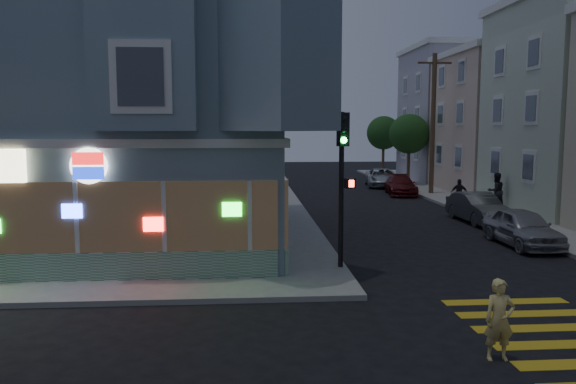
{
  "coord_description": "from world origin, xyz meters",
  "views": [
    {
      "loc": [
        -0.07,
        -11.85,
        4.45
      ],
      "look_at": [
        1.22,
        5.72,
        2.41
      ],
      "focal_mm": 35.0,
      "sensor_mm": 36.0,
      "label": 1
    }
  ],
  "objects": [
    {
      "name": "row_house_d",
      "position": [
        19.5,
        34.0,
        5.4
      ],
      "size": [
        12.0,
        8.6,
        10.5
      ],
      "primitive_type": "cube",
      "color": "#ACA4B4",
      "rests_on": "sidewalk_ne"
    },
    {
      "name": "parked_car_a",
      "position": [
        10.24,
        8.2,
        0.71
      ],
      "size": [
        1.68,
        4.15,
        1.41
      ],
      "primitive_type": "imported",
      "rotation": [
        0.0,
        0.0,
        -0.0
      ],
      "color": "#95969C",
      "rests_on": "ground"
    },
    {
      "name": "parked_car_d",
      "position": [
        10.07,
        29.63,
        0.68
      ],
      "size": [
        2.9,
        5.17,
        1.36
      ],
      "primitive_type": "imported",
      "rotation": [
        0.0,
        0.0,
        -0.14
      ],
      "color": "#B0B5BB",
      "rests_on": "ground"
    },
    {
      "name": "traffic_signal",
      "position": [
        2.82,
        4.88,
        3.37
      ],
      "size": [
        0.59,
        0.53,
        4.76
      ],
      "rotation": [
        0.0,
        0.0,
        0.27
      ],
      "color": "black",
      "rests_on": "sidewalk_nw"
    },
    {
      "name": "parked_car_c",
      "position": [
        10.08,
        24.43,
        0.63
      ],
      "size": [
        2.29,
        4.56,
        1.27
      ],
      "primitive_type": "imported",
      "rotation": [
        0.0,
        0.0,
        -0.12
      ],
      "color": "#581416",
      "rests_on": "ground"
    },
    {
      "name": "ground",
      "position": [
        0.0,
        0.0,
        0.0
      ],
      "size": [
        120.0,
        120.0,
        0.0
      ],
      "primitive_type": "plane",
      "color": "black",
      "rests_on": "ground"
    },
    {
      "name": "fire_hydrant",
      "position": [
        11.3,
        15.16,
        0.52
      ],
      "size": [
        0.41,
        0.24,
        0.71
      ],
      "color": "white",
      "rests_on": "sidewalk_ne"
    },
    {
      "name": "row_house_c",
      "position": [
        19.5,
        25.0,
        4.65
      ],
      "size": [
        12.0,
        8.6,
        9.0
      ],
      "primitive_type": "cube",
      "color": "#C7AE9A",
      "rests_on": "sidewalk_ne"
    },
    {
      "name": "pedestrian_b",
      "position": [
        11.3,
        17.28,
        0.92
      ],
      "size": [
        0.98,
        0.68,
        1.54
      ],
      "primitive_type": "imported",
      "rotation": [
        0.0,
        0.0,
        2.77
      ],
      "color": "black",
      "rests_on": "sidewalk_ne"
    },
    {
      "name": "street_tree_far",
      "position": [
        12.2,
        38.0,
        3.94
      ],
      "size": [
        3.0,
        3.0,
        5.3
      ],
      "color": "#4C3826",
      "rests_on": "sidewalk_ne"
    },
    {
      "name": "parked_car_b",
      "position": [
        10.7,
        13.4,
        0.7
      ],
      "size": [
        1.65,
        4.3,
        1.4
      ],
      "primitive_type": "imported",
      "rotation": [
        0.0,
        0.0,
        0.04
      ],
      "color": "#373B3D",
      "rests_on": "ground"
    },
    {
      "name": "sidewalk_nw",
      "position": [
        -13.5,
        23.0,
        0.07
      ],
      "size": [
        33.0,
        42.0,
        0.15
      ],
      "primitive_type": "cube",
      "color": "gray",
      "rests_on": "ground"
    },
    {
      "name": "pedestrian_a",
      "position": [
        13.0,
        16.58,
        1.11
      ],
      "size": [
        1.03,
        0.86,
        1.92
      ],
      "primitive_type": "imported",
      "rotation": [
        0.0,
        0.0,
        3.3
      ],
      "color": "black",
      "rests_on": "sidewalk_ne"
    },
    {
      "name": "corner_building",
      "position": [
        -6.0,
        10.98,
        5.82
      ],
      "size": [
        14.6,
        14.6,
        11.4
      ],
      "color": "gray",
      "rests_on": "sidewalk_nw"
    },
    {
      "name": "street_tree_near",
      "position": [
        12.2,
        30.0,
        3.94
      ],
      "size": [
        3.0,
        3.0,
        5.3
      ],
      "color": "#4C3826",
      "rests_on": "sidewalk_ne"
    },
    {
      "name": "utility_pole",
      "position": [
        12.0,
        24.0,
        4.8
      ],
      "size": [
        2.2,
        0.3,
        9.0
      ],
      "color": "#4C3826",
      "rests_on": "sidewalk_ne"
    },
    {
      "name": "running_child",
      "position": [
        4.72,
        -1.81,
        0.79
      ],
      "size": [
        0.6,
        0.41,
        1.58
      ],
      "primitive_type": "imported",
      "rotation": [
        0.0,
        0.0,
        -0.06
      ],
      "color": "#DBC770",
      "rests_on": "ground"
    }
  ]
}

